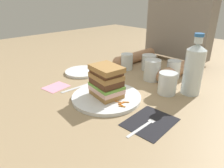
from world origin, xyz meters
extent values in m
plane|color=#9E8460|center=(0.00, 0.00, 0.00)|extent=(3.00, 3.00, 0.00)
cylinder|color=white|center=(-0.01, -0.01, 0.01)|extent=(0.27, 0.27, 0.01)
cube|color=#A87A42|center=(-0.01, -0.01, 0.02)|extent=(0.13, 0.11, 0.02)
cube|color=beige|center=(-0.01, -0.01, 0.04)|extent=(0.13, 0.11, 0.02)
cube|color=#6BA83D|center=(-0.01, -0.01, 0.06)|extent=(0.13, 0.11, 0.01)
cube|color=#56331E|center=(-0.01, -0.01, 0.07)|extent=(0.13, 0.10, 0.02)
cube|color=#A87A42|center=(-0.01, -0.01, 0.09)|extent=(0.13, 0.11, 0.02)
cube|color=#56331E|center=(-0.01, -0.01, 0.11)|extent=(0.12, 0.10, 0.01)
cube|color=#A87A42|center=(0.00, -0.02, 0.13)|extent=(0.12, 0.10, 0.02)
cylinder|color=orange|center=(-0.10, 0.00, 0.02)|extent=(0.01, 0.02, 0.00)
cylinder|color=orange|center=(-0.09, 0.01, 0.02)|extent=(0.03, 0.01, 0.00)
cylinder|color=orange|center=(-0.07, -0.01, 0.02)|extent=(0.02, 0.01, 0.00)
cylinder|color=orange|center=(-0.08, -0.02, 0.01)|extent=(0.03, 0.02, 0.00)
cylinder|color=orange|center=(-0.09, -0.02, 0.01)|extent=(0.02, 0.02, 0.00)
cylinder|color=orange|center=(0.07, -0.02, 0.02)|extent=(0.03, 0.01, 0.00)
cylinder|color=orange|center=(0.10, -0.03, 0.02)|extent=(0.02, 0.02, 0.00)
cylinder|color=orange|center=(0.08, -0.03, 0.02)|extent=(0.02, 0.00, 0.00)
cylinder|color=orange|center=(0.09, 0.00, 0.02)|extent=(0.02, 0.02, 0.00)
cylinder|color=orange|center=(0.08, -0.02, 0.02)|extent=(0.01, 0.03, 0.00)
cube|color=black|center=(0.21, -0.02, 0.00)|extent=(0.14, 0.17, 0.00)
cube|color=silver|center=(0.21, -0.08, 0.00)|extent=(0.01, 0.11, 0.00)
cube|color=silver|center=(0.21, -0.01, 0.00)|extent=(0.02, 0.02, 0.00)
cylinder|color=silver|center=(0.22, 0.01, 0.00)|extent=(0.00, 0.04, 0.00)
cylinder|color=silver|center=(0.21, 0.01, 0.00)|extent=(0.00, 0.04, 0.00)
cylinder|color=silver|center=(0.21, 0.01, 0.00)|extent=(0.00, 0.04, 0.00)
cylinder|color=silver|center=(0.20, 0.01, 0.00)|extent=(0.00, 0.04, 0.00)
cube|color=silver|center=(-0.17, -0.07, 0.00)|extent=(0.02, 0.10, 0.00)
cube|color=silver|center=(-0.17, 0.03, 0.00)|extent=(0.02, 0.11, 0.00)
cylinder|color=white|center=(0.13, 0.20, 0.04)|extent=(0.07, 0.07, 0.09)
cylinder|color=#E55638|center=(0.13, 0.20, 0.03)|extent=(0.07, 0.07, 0.06)
cylinder|color=silver|center=(0.20, 0.27, 0.09)|extent=(0.07, 0.07, 0.18)
cone|color=silver|center=(0.20, 0.27, 0.19)|extent=(0.07, 0.07, 0.03)
cylinder|color=silver|center=(0.20, 0.27, 0.22)|extent=(0.03, 0.03, 0.03)
cylinder|color=#2D66A8|center=(0.20, 0.27, 0.24)|extent=(0.04, 0.04, 0.01)
cylinder|color=silver|center=(-0.18, 0.30, 0.04)|extent=(0.06, 0.06, 0.09)
cylinder|color=silver|center=(-0.10, 0.37, 0.04)|extent=(0.08, 0.08, 0.08)
cylinder|color=silver|center=(0.06, 0.37, 0.04)|extent=(0.06, 0.06, 0.09)
cylinder|color=silver|center=(0.00, 0.27, 0.05)|extent=(0.08, 0.08, 0.10)
cylinder|color=white|center=(-0.30, 0.09, 0.01)|extent=(0.17, 0.17, 0.01)
cube|color=pink|center=(-0.24, -0.10, 0.00)|extent=(0.10, 0.11, 0.00)
cylinder|color=tan|center=(-0.23, 0.43, 0.03)|extent=(0.06, 0.30, 0.06)
cylinder|color=tan|center=(0.05, 0.43, 0.03)|extent=(0.06, 0.30, 0.06)
sphere|color=tan|center=(-0.23, 0.28, 0.03)|extent=(0.06, 0.06, 0.06)
sphere|color=tan|center=(0.05, 0.28, 0.03)|extent=(0.06, 0.06, 0.06)
cube|color=gray|center=(-0.09, 0.63, 0.22)|extent=(0.38, 0.10, 0.37)
camera|label=1|loc=(0.52, -0.49, 0.38)|focal=32.79mm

